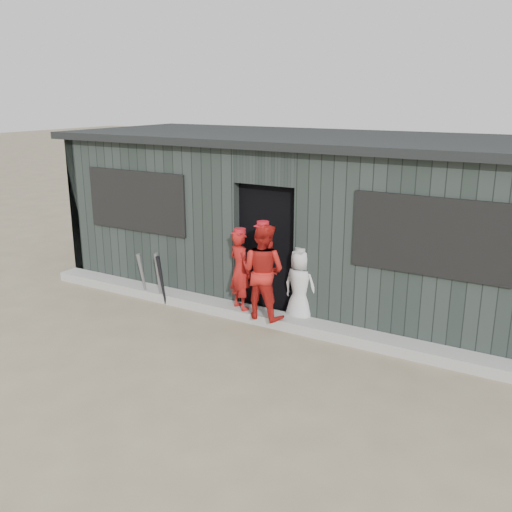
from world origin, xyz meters
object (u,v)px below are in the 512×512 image
Objects in this scene: bat_mid at (159,278)px; player_red_right at (263,271)px; player_grey_back at (300,287)px; dugout at (307,215)px; bat_left at (143,276)px; bat_right at (162,281)px; player_red_left at (240,270)px.

player_red_right reaches higher than bat_mid.
player_grey_back is 1.75m from dugout.
bat_left is 0.71× the size of player_grey_back.
bat_right reaches higher than bat_left.
bat_right is (0.12, -0.07, -0.01)m from bat_mid.
player_red_right is (2.24, 0.02, 0.44)m from bat_left.
bat_mid is at bearing 1.25° from bat_left.
bat_right is 0.61× the size of player_red_right.
player_grey_back is (0.41, 0.37, -0.28)m from player_red_right.
bat_left is 0.46m from bat_right.
player_red_left is at bearing -98.84° from dugout.
player_red_left reaches higher than player_grey_back.
bat_left is 0.94× the size of bat_mid.
bat_right is at bearing -129.53° from dugout.
bat_left is 0.58× the size of player_red_right.
dugout is at bearing 50.47° from bat_right.
player_red_left is 0.49m from player_red_right.
bat_right is 0.74× the size of player_grey_back.
bat_mid is (0.33, 0.01, 0.03)m from bat_left.
dugout is at bearing -74.20° from player_red_left.
bat_right is at bearing 34.04° from player_red_left.
player_red_right reaches higher than bat_left.
bat_mid is 1.49m from player_red_left.
player_red_right reaches higher than bat_right.
dugout reaches higher than player_red_right.
dugout reaches higher than player_grey_back.
player_red_left reaches higher than bat_right.
dugout is (2.04, 1.86, 0.89)m from bat_left.
bat_left is 0.66× the size of player_red_left.
bat_left is 0.33m from bat_mid.
player_red_left is 0.87× the size of player_red_right.
player_red_left is 1.06× the size of player_grey_back.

